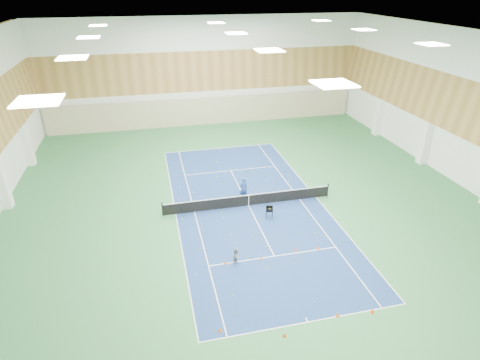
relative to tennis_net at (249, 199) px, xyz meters
name	(u,v)px	position (x,y,z in m)	size (l,w,h in m)	color
ground	(249,206)	(0.00, 0.00, -0.55)	(40.00, 40.00, 0.00)	#2E6C3B
room_shell	(249,130)	(0.00, 0.00, 5.45)	(36.00, 40.00, 12.00)	white
wood_cladding	(250,102)	(0.00, 0.00, 7.45)	(36.00, 40.00, 8.00)	#AA7C3F
ceiling_light_grid	(250,41)	(0.00, 0.00, 11.37)	(21.40, 25.40, 0.06)	white
court_surface	(249,206)	(0.00, 0.00, -0.55)	(10.97, 23.77, 0.01)	navy
tennis_balls_scatter	(249,205)	(0.00, 0.00, -0.50)	(10.57, 22.77, 0.07)	#C4D524
tennis_net	(249,199)	(0.00, 0.00, 0.00)	(12.80, 0.10, 1.10)	black
back_curtain	(207,111)	(0.00, 19.75, 1.05)	(35.40, 0.16, 3.20)	#C6B793
coach	(243,189)	(-0.16, 1.00, 0.42)	(0.71, 0.46, 1.94)	#214597
child_court	(237,256)	(-2.41, -6.52, 0.00)	(0.53, 0.41, 1.09)	gray
ball_cart	(269,212)	(1.00, -2.02, -0.11)	(0.51, 0.51, 0.89)	black
cone_svc_a	(226,262)	(-3.08, -6.41, -0.45)	(0.19, 0.19, 0.20)	orange
cone_svc_b	(261,258)	(-0.87, -6.48, -0.45)	(0.19, 0.19, 0.20)	#E25E0B
cone_svc_c	(295,249)	(1.47, -6.16, -0.45)	(0.19, 0.19, 0.21)	#FF440D
cone_svc_d	(318,248)	(2.94, -6.34, -0.44)	(0.20, 0.20, 0.22)	#F5540C
cone_base_a	(220,330)	(-4.38, -11.44, -0.44)	(0.21, 0.21, 0.23)	orange
cone_base_b	(285,335)	(-1.43, -12.46, -0.44)	(0.19, 0.19, 0.21)	#E3480B
cone_base_c	(337,314)	(1.61, -11.84, -0.43)	(0.21, 0.21, 0.23)	#D5570B
cone_base_d	(372,311)	(3.46, -12.04, -0.43)	(0.21, 0.21, 0.23)	#FF440D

